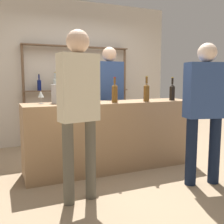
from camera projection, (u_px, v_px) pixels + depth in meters
ground_plane at (112, 168)px, 3.78m from camera, size 16.00×16.00×0.00m
bar_counter at (112, 135)px, 3.72m from camera, size 2.43×0.55×0.96m
back_wall at (75, 73)px, 5.31m from camera, size 4.03×0.12×2.80m
back_shelf at (78, 80)px, 5.16m from camera, size 2.10×0.18×1.90m
counter_bottle_0 at (115, 92)px, 3.54m from camera, size 0.08×0.08×0.34m
counter_bottle_1 at (172, 92)px, 3.91m from camera, size 0.08×0.08×0.35m
counter_bottle_2 at (94, 93)px, 3.37m from camera, size 0.08×0.08×0.35m
counter_bottle_3 at (146, 92)px, 3.69m from camera, size 0.08×0.08×0.36m
wine_glass at (41, 94)px, 3.36m from camera, size 0.08×0.08×0.17m
ice_bucket at (60, 94)px, 3.46m from camera, size 0.23×0.23×0.25m
server_behind_counter at (109, 92)px, 4.33m from camera, size 0.44×0.23×1.79m
customer_right at (205, 104)px, 3.09m from camera, size 0.51×0.31×1.69m
customer_left at (79, 101)px, 2.63m from camera, size 0.43×0.25×1.76m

